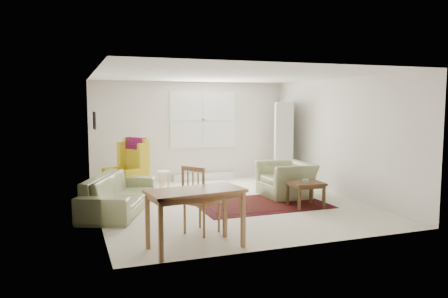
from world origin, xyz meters
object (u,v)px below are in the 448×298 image
object	(u,v)px
wingback_chair	(126,167)
armchair	(286,176)
desk_chair	(202,199)
sofa	(119,186)
coffee_table	(305,194)
desk	(196,219)
cabinet	(284,142)
stool	(164,180)

from	to	relation	value
wingback_chair	armchair	bearing A→B (deg)	32.75
wingback_chair	desk_chair	xyz separation A→B (m)	(0.74, -3.19, -0.09)
sofa	desk_chair	xyz separation A→B (m)	(1.02, -1.84, 0.06)
wingback_chair	coffee_table	xyz separation A→B (m)	(3.07, -2.25, -0.37)
coffee_table	desk	size ratio (longest dim) A/B	0.47
armchair	desk	size ratio (longest dim) A/B	0.86
wingback_chair	cabinet	distance (m)	3.94
armchair	wingback_chair	distance (m)	3.43
stool	cabinet	world-z (taller)	cabinet
wingback_chair	stool	xyz separation A→B (m)	(0.91, 0.43, -0.41)
wingback_chair	desk_chair	distance (m)	3.27
coffee_table	desk	distance (m)	3.07
coffee_table	desk_chair	distance (m)	2.53
desk_chair	armchair	bearing A→B (deg)	-86.40
cabinet	desk_chair	xyz separation A→B (m)	(-3.18, -3.45, -0.48)
desk_chair	stool	bearing A→B (deg)	-37.41
desk	cabinet	bearing A→B (deg)	49.84
stool	coffee_table	bearing A→B (deg)	-51.17
armchair	stool	size ratio (longest dim) A/B	2.66
coffee_table	desk_chair	bearing A→B (deg)	-158.18
sofa	armchair	size ratio (longest dim) A/B	2.04
wingback_chair	desk	distance (m)	3.87
wingback_chair	coffee_table	bearing A→B (deg)	17.97
coffee_table	stool	bearing A→B (deg)	128.83
desk	coffee_table	bearing A→B (deg)	31.10
armchair	cabinet	xyz separation A→B (m)	(0.72, 1.52, 0.57)
armchair	coffee_table	bearing A→B (deg)	-6.81
stool	wingback_chair	bearing A→B (deg)	-154.56
sofa	coffee_table	bearing A→B (deg)	-82.61
desk	desk_chair	distance (m)	0.72
sofa	desk_chair	size ratio (longest dim) A/B	2.17
stool	cabinet	bearing A→B (deg)	-3.19
armchair	desk_chair	size ratio (longest dim) A/B	1.06
wingback_chair	stool	bearing A→B (deg)	79.62
stool	desk	distance (m)	4.30
armchair	wingback_chair	xyz separation A→B (m)	(-3.19, 1.25, 0.18)
sofa	stool	world-z (taller)	sofa
sofa	desk	world-z (taller)	sofa
armchair	wingback_chair	size ratio (longest dim) A/B	0.90
sofa	cabinet	world-z (taller)	cabinet
wingback_chair	stool	world-z (taller)	wingback_chair
wingback_chair	desk	xyz separation A→B (m)	(0.45, -3.83, -0.21)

